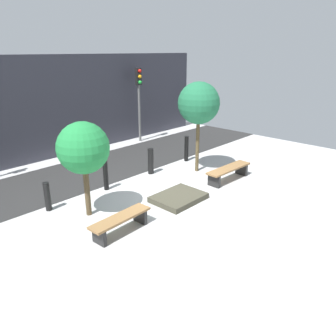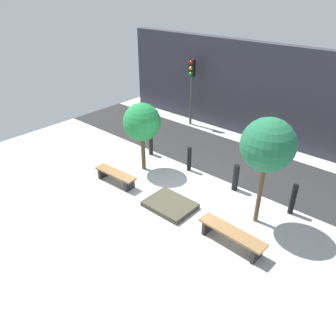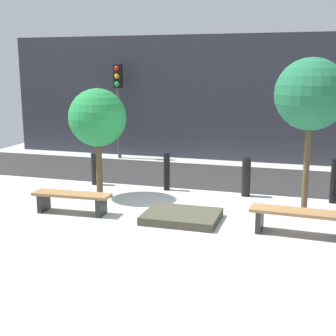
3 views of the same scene
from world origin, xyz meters
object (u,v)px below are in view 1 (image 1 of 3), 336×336
at_px(bollard_far_left, 47,197).
at_px(bollard_center, 151,161).
at_px(bollard_right, 186,149).
at_px(traffic_light_mid_west, 139,92).
at_px(tree_behind_right_bench, 199,103).
at_px(bench_left, 121,221).
at_px(bench_right, 229,171).
at_px(tree_behind_left_bench, 83,148).
at_px(bollard_left, 106,176).
at_px(planter_bed, 179,198).

xyz_separation_m(bollard_far_left, bollard_center, (4.06, 0.00, 0.05)).
relative_size(bollard_right, traffic_light_mid_west, 0.29).
bearing_deg(tree_behind_right_bench, bollard_center, 142.66).
xyz_separation_m(bench_left, bench_right, (4.81, 0.00, 0.03)).
distance_m(bench_left, tree_behind_left_bench, 2.13).
bearing_deg(bollard_far_left, bench_left, -75.52).
height_order(bollard_left, bollard_center, bollard_left).
height_order(tree_behind_right_bench, traffic_light_mid_west, traffic_light_mid_west).
bearing_deg(bollard_right, bench_right, -104.48).
xyz_separation_m(planter_bed, tree_behind_left_bench, (-2.41, 1.21, 1.84)).
height_order(tree_behind_left_bench, bollard_left, tree_behind_left_bench).
bearing_deg(traffic_light_mid_west, bollard_right, -102.62).
relative_size(tree_behind_left_bench, bollard_left, 2.72).
relative_size(bench_right, tree_behind_right_bench, 0.60).
xyz_separation_m(bench_right, bollard_left, (-3.42, 2.47, 0.13)).
bearing_deg(bollard_center, bench_left, -144.14).
distance_m(tree_behind_left_bench, bollard_left, 2.26).
bearing_deg(bollard_center, tree_behind_right_bench, -37.34).
height_order(planter_bed, bollard_left, bollard_left).
height_order(bollard_left, traffic_light_mid_west, traffic_light_mid_west).
bearing_deg(tree_behind_left_bench, tree_behind_right_bench, -0.00).
xyz_separation_m(bollard_center, bollard_right, (2.03, 0.00, 0.04)).
height_order(bench_left, planter_bed, bench_left).
bearing_deg(planter_bed, tree_behind_left_bench, 153.28).
bearing_deg(bench_left, planter_bed, 2.06).
relative_size(tree_behind_right_bench, bollard_far_left, 3.89).
distance_m(planter_bed, tree_behind_left_bench, 3.26).
relative_size(bench_right, bollard_far_left, 2.34).
relative_size(tree_behind_left_bench, bollard_center, 2.74).
height_order(bench_right, bollard_center, bollard_center).
distance_m(bollard_far_left, bollard_right, 6.09).
bearing_deg(bollard_far_left, bench_right, -24.40).
distance_m(tree_behind_right_bench, bollard_left, 4.13).
distance_m(bollard_left, bollard_right, 4.06).
relative_size(bench_left, traffic_light_mid_west, 0.49).
height_order(tree_behind_right_bench, bollard_left, tree_behind_right_bench).
bearing_deg(traffic_light_mid_west, bench_right, -103.36).
relative_size(bench_left, bollard_far_left, 2.03).
height_order(tree_behind_left_bench, tree_behind_right_bench, tree_behind_right_bench).
xyz_separation_m(bench_left, planter_bed, (2.41, 0.20, -0.24)).
bearing_deg(bollard_far_left, traffic_light_mid_west, 28.36).
relative_size(bench_left, bollard_left, 1.79).
height_order(tree_behind_right_bench, bollard_right, tree_behind_right_bench).
bearing_deg(bollard_far_left, bollard_center, 0.00).
relative_size(tree_behind_right_bench, bollard_center, 3.45).
bearing_deg(bollard_right, bollard_far_left, 180.00).
bearing_deg(bench_left, bollard_right, 21.71).
distance_m(tree_behind_left_bench, traffic_light_mid_west, 7.92).
height_order(bollard_left, bollard_right, bollard_right).
bearing_deg(tree_behind_left_bench, bollard_center, 17.23).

